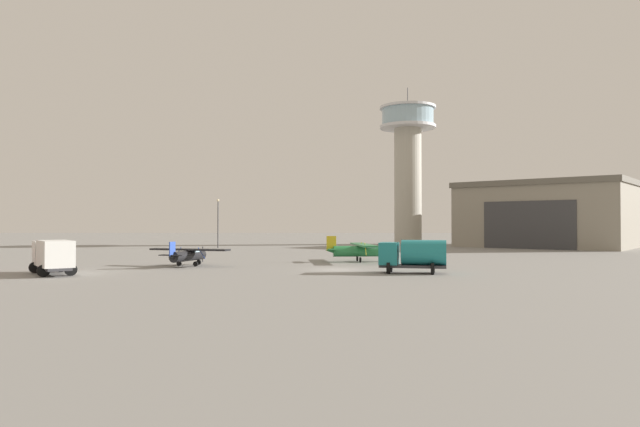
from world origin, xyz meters
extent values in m
plane|color=gray|center=(0.00, 0.00, 0.00)|extent=(400.00, 400.00, 0.00)
cylinder|color=#B2AD9E|center=(16.44, 64.73, 12.18)|extent=(5.69, 5.69, 24.36)
cylinder|color=silver|center=(16.44, 64.73, 24.66)|extent=(11.73, 11.73, 0.60)
cylinder|color=#99B7C6|center=(16.44, 64.73, 26.72)|extent=(10.79, 10.79, 3.51)
cylinder|color=silver|center=(16.44, 64.73, 28.73)|extent=(11.73, 11.73, 0.50)
cylinder|color=#38383D|center=(16.44, 64.73, 30.98)|extent=(0.16, 0.16, 4.00)
cube|color=gray|center=(40.35, 51.11, 5.47)|extent=(35.64, 34.56, 10.93)
cube|color=#625C52|center=(40.35, 51.11, 11.43)|extent=(36.48, 35.40, 1.00)
cube|color=#38383A|center=(33.58, 42.54, 4.10)|extent=(12.30, 9.76, 8.20)
cylinder|color=black|center=(-15.13, 4.02, 1.06)|extent=(2.67, 5.51, 1.08)
cone|color=#38383D|center=(-14.25, 6.80, 1.06)|extent=(0.96, 0.98, 0.76)
cube|color=#38383D|center=(-14.25, 6.80, 1.06)|extent=(0.10, 0.08, 1.65)
cube|color=black|center=(-15.06, 4.26, 1.69)|extent=(8.70, 3.87, 0.17)
cylinder|color=#2847A8|center=(-13.73, 3.84, 1.33)|extent=(0.84, 0.32, 1.18)
cylinder|color=#2847A8|center=(-16.38, 4.68, 1.33)|extent=(0.84, 0.32, 1.18)
cube|color=#99B7C6|center=(-14.82, 5.01, 1.36)|extent=(1.11, 1.17, 0.61)
cone|color=black|center=(-16.02, 1.23, 1.15)|extent=(1.14, 1.41, 0.81)
cube|color=#2847A8|center=(-16.02, 1.23, 1.85)|extent=(0.39, 0.94, 1.48)
cube|color=black|center=(-16.02, 1.23, 1.28)|extent=(2.73, 1.54, 0.09)
cylinder|color=black|center=(-14.50, 6.01, 0.26)|extent=(0.54, 0.29, 0.52)
cylinder|color=black|center=(-14.27, 3.56, 0.26)|extent=(0.54, 0.29, 0.52)
cylinder|color=black|center=(-16.10, 4.14, 0.26)|extent=(0.54, 0.29, 0.52)
cylinder|color=#287A42|center=(2.90, 10.61, 1.21)|extent=(6.28, 1.84, 1.23)
cone|color=#38383D|center=(6.21, 10.94, 1.21)|extent=(0.97, 0.95, 0.86)
cube|color=#38383D|center=(6.21, 10.94, 1.21)|extent=(0.07, 0.10, 1.88)
cube|color=#287A42|center=(3.19, 10.64, 1.92)|extent=(2.47, 10.02, 0.20)
cylinder|color=gold|center=(3.35, 9.06, 1.52)|extent=(0.18, 0.98, 1.35)
cylinder|color=gold|center=(3.03, 12.22, 1.52)|extent=(0.18, 0.98, 1.35)
cube|color=#99B7C6|center=(4.08, 10.73, 1.55)|extent=(1.18, 1.09, 0.69)
cone|color=#287A42|center=(-0.42, 10.28, 1.31)|extent=(1.47, 1.06, 0.92)
cube|color=gold|center=(-0.42, 10.28, 2.10)|extent=(1.10, 0.23, 1.69)
cube|color=#287A42|center=(-0.42, 10.28, 1.46)|extent=(1.18, 3.05, 0.10)
cylinder|color=black|center=(5.26, 10.85, 0.30)|extent=(0.22, 0.61, 0.60)
cylinder|color=black|center=(2.81, 9.50, 0.30)|extent=(0.22, 0.61, 0.60)
cylinder|color=black|center=(2.59, 11.68, 0.30)|extent=(0.22, 0.61, 0.60)
cube|color=#38383D|center=(-24.46, -5.39, 0.62)|extent=(5.31, 6.41, 0.24)
cube|color=white|center=(-25.82, -3.47, 1.78)|extent=(2.96, 2.84, 2.08)
cube|color=#99B7C6|center=(-26.32, -2.77, 2.19)|extent=(1.66, 1.21, 1.04)
cube|color=white|center=(-23.84, -6.26, 1.84)|extent=(4.46, 4.95, 2.20)
cylinder|color=black|center=(-26.64, -4.13, 0.50)|extent=(0.97, 0.80, 1.00)
cylinder|color=black|center=(-24.93, -2.92, 0.50)|extent=(0.97, 0.80, 1.00)
cylinder|color=black|center=(-24.17, -7.60, 0.50)|extent=(0.97, 0.80, 1.00)
cylinder|color=black|center=(-22.46, -6.38, 0.50)|extent=(0.97, 0.80, 1.00)
cube|color=#38383D|center=(6.52, -3.92, 0.62)|extent=(6.04, 3.04, 0.24)
cube|color=teal|center=(4.49, -3.48, 1.71)|extent=(2.07, 2.60, 1.94)
cube|color=#99B7C6|center=(3.76, -3.32, 2.10)|extent=(0.50, 1.93, 0.97)
cylinder|color=teal|center=(7.46, -4.13, 1.83)|extent=(4.24, 2.97, 2.19)
cylinder|color=black|center=(4.33, -4.50, 0.50)|extent=(0.48, 1.04, 1.00)
cylinder|color=black|center=(4.77, -2.48, 0.50)|extent=(0.48, 1.04, 1.00)
cylinder|color=black|center=(7.99, -5.31, 0.50)|extent=(0.48, 1.04, 1.00)
cylinder|color=black|center=(8.44, -3.28, 0.50)|extent=(0.48, 1.04, 1.00)
cylinder|color=#38383D|center=(-20.11, 46.49, 4.12)|extent=(0.18, 0.18, 8.24)
sphere|color=#F9E5B2|center=(-20.11, 46.49, 8.46)|extent=(0.44, 0.44, 0.44)
camera|label=1|loc=(-1.31, -53.26, 4.39)|focal=31.53mm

